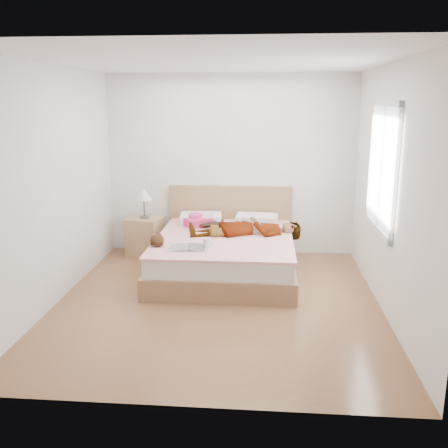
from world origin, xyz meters
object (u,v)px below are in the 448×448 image
object	(u,v)px
phone	(212,214)
woman	(246,225)
towel	(197,221)
magazine	(188,248)
bed	(225,252)
plush_toy	(157,240)
nightstand	(145,234)
coffee_mug	(207,242)

from	to	relation	value
phone	woman	bearing A→B (deg)	-49.12
towel	magazine	xyz separation A→B (m)	(0.04, -1.11, -0.07)
bed	towel	world-z (taller)	bed
woman	plush_toy	size ratio (longest dim) A/B	5.66
woman	nightstand	bearing A→B (deg)	-119.52
nightstand	woman	bearing A→B (deg)	-19.06
bed	coffee_mug	world-z (taller)	bed
bed	coffee_mug	bearing A→B (deg)	-106.60
bed	towel	bearing A→B (deg)	133.80
phone	bed	distance (m)	0.68
towel	plush_toy	size ratio (longest dim) A/B	1.69
towel	magazine	world-z (taller)	towel
woman	towel	distance (m)	0.78
woman	phone	world-z (taller)	woman
coffee_mug	towel	bearing A→B (deg)	104.17
bed	magazine	xyz separation A→B (m)	(-0.39, -0.66, 0.24)
bed	magazine	bearing A→B (deg)	-120.67
towel	nightstand	distance (m)	0.85
magazine	bed	bearing A→B (deg)	59.33
phone	magazine	bearing A→B (deg)	-108.27
phone	nightstand	xyz separation A→B (m)	(-0.99, 0.11, -0.34)
bed	plush_toy	bearing A→B (deg)	-143.59
woman	nightstand	xyz separation A→B (m)	(-1.49, 0.51, -0.28)
towel	woman	bearing A→B (deg)	-25.94
plush_toy	coffee_mug	bearing A→B (deg)	-0.31
phone	coffee_mug	world-z (taller)	phone
magazine	coffee_mug	distance (m)	0.24
magazine	plush_toy	distance (m)	0.40
magazine	coffee_mug	world-z (taller)	coffee_mug
towel	plush_toy	xyz separation A→B (m)	(-0.34, -1.02, -0.00)
towel	magazine	bearing A→B (deg)	-88.15
magazine	coffee_mug	size ratio (longest dim) A/B	3.38
phone	magazine	xyz separation A→B (m)	(-0.16, -1.17, -0.15)
woman	coffee_mug	size ratio (longest dim) A/B	10.50
magazine	coffee_mug	bearing A→B (deg)	21.90
bed	nightstand	bearing A→B (deg)	152.95
coffee_mug	magazine	bearing A→B (deg)	-158.10
phone	bed	world-z (taller)	bed
woman	bed	world-z (taller)	bed
magazine	nightstand	size ratio (longest dim) A/B	0.49
phone	nightstand	world-z (taller)	nightstand
phone	bed	size ratio (longest dim) A/B	0.04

